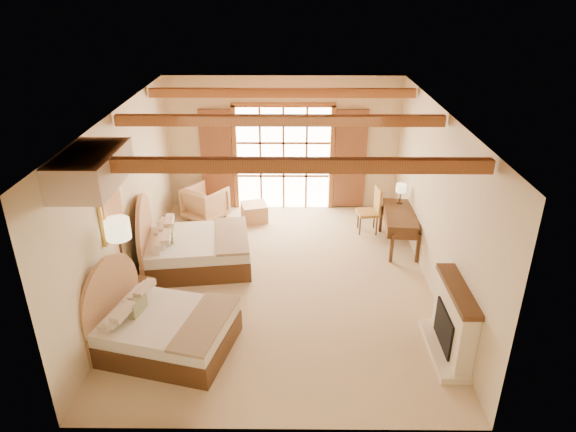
{
  "coord_description": "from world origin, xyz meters",
  "views": [
    {
      "loc": [
        0.2,
        -8.25,
        5.21
      ],
      "look_at": [
        0.13,
        0.2,
        1.26
      ],
      "focal_mm": 32.0,
      "sensor_mm": 36.0,
      "label": 1
    }
  ],
  "objects_px": {
    "bed_near": "(157,327)",
    "desk": "(399,228)",
    "armchair": "(205,203)",
    "nightstand": "(137,296)",
    "bed_far": "(189,247)"
  },
  "relations": [
    {
      "from": "bed_near",
      "to": "armchair",
      "type": "relative_size",
      "value": 2.59
    },
    {
      "from": "armchair",
      "to": "desk",
      "type": "distance_m",
      "value": 4.49
    },
    {
      "from": "bed_near",
      "to": "bed_far",
      "type": "distance_m",
      "value": 2.5
    },
    {
      "from": "bed_near",
      "to": "nightstand",
      "type": "relative_size",
      "value": 4.05
    },
    {
      "from": "nightstand",
      "to": "armchair",
      "type": "xyz_separation_m",
      "value": [
        0.6,
        3.71,
        0.12
      ]
    },
    {
      "from": "bed_near",
      "to": "desk",
      "type": "distance_m",
      "value": 5.44
    },
    {
      "from": "nightstand",
      "to": "desk",
      "type": "distance_m",
      "value": 5.42
    },
    {
      "from": "bed_near",
      "to": "desk",
      "type": "bearing_deg",
      "value": 52.04
    },
    {
      "from": "nightstand",
      "to": "desk",
      "type": "bearing_deg",
      "value": 41.25
    },
    {
      "from": "nightstand",
      "to": "desk",
      "type": "xyz_separation_m",
      "value": [
        4.88,
        2.35,
        0.14
      ]
    },
    {
      "from": "armchair",
      "to": "desk",
      "type": "relative_size",
      "value": 0.57
    },
    {
      "from": "bed_near",
      "to": "bed_far",
      "type": "bearing_deg",
      "value": 103.34
    },
    {
      "from": "bed_far",
      "to": "nightstand",
      "type": "distance_m",
      "value": 1.64
    },
    {
      "from": "bed_far",
      "to": "desk",
      "type": "bearing_deg",
      "value": 3.57
    },
    {
      "from": "nightstand",
      "to": "bed_far",
      "type": "bearing_deg",
      "value": 83.05
    }
  ]
}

